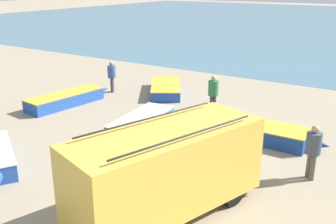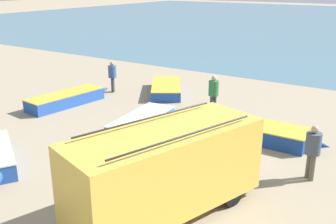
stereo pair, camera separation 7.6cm
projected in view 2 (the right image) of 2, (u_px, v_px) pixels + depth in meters
name	position (u px, v px, depth m)	size (l,w,h in m)	color
ground_plane	(179.00, 152.00, 14.42)	(200.00, 200.00, 0.00)	gray
parked_van	(167.00, 169.00, 10.26)	(3.52, 5.78, 2.52)	gold
fishing_rowboat_0	(140.00, 123.00, 16.45)	(1.71, 4.44, 0.57)	#2D66AD
fishing_rowboat_2	(166.00, 88.00, 21.91)	(3.31, 4.33, 0.54)	#234CA3
fishing_rowboat_3	(266.00, 133.00, 15.30)	(4.33, 1.50, 0.63)	navy
fishing_rowboat_5	(69.00, 98.00, 19.81)	(1.68, 4.96, 0.62)	#234CA3
fisherman_0	(112.00, 74.00, 21.77)	(0.45, 0.45, 1.72)	#38383D
fisherman_1	(313.00, 148.00, 12.11)	(0.47, 0.47, 1.80)	#5B564C
fisherman_3	(214.00, 91.00, 18.21)	(0.48, 0.48, 1.82)	#38383D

